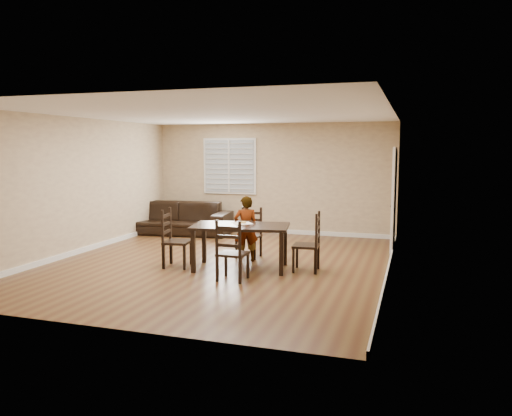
{
  "coord_description": "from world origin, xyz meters",
  "views": [
    {
      "loc": [
        3.37,
        -8.32,
        2.08
      ],
      "look_at": [
        0.59,
        0.35,
        1.0
      ],
      "focal_mm": 35.0,
      "sensor_mm": 36.0,
      "label": 1
    }
  ],
  "objects_px": {
    "dining_table": "(241,230)",
    "chair_right": "(313,245)",
    "chair_left": "(171,240)",
    "chair_near": "(251,234)",
    "sofa": "(176,218)",
    "child": "(246,229)",
    "chair_far": "(230,254)",
    "donut": "(243,222)"
  },
  "relations": [
    {
      "from": "child",
      "to": "chair_far",
      "type": "bearing_deg",
      "value": 75.1
    },
    {
      "from": "chair_left",
      "to": "sofa",
      "type": "height_order",
      "value": "chair_left"
    },
    {
      "from": "chair_near",
      "to": "sofa",
      "type": "relative_size",
      "value": 0.36
    },
    {
      "from": "dining_table",
      "to": "donut",
      "type": "distance_m",
      "value": 0.22
    },
    {
      "from": "chair_right",
      "to": "donut",
      "type": "xyz_separation_m",
      "value": [
        -1.25,
        -0.02,
        0.33
      ]
    },
    {
      "from": "chair_right",
      "to": "child",
      "type": "distance_m",
      "value": 1.41
    },
    {
      "from": "chair_left",
      "to": "child",
      "type": "distance_m",
      "value": 1.4
    },
    {
      "from": "chair_near",
      "to": "chair_left",
      "type": "xyz_separation_m",
      "value": [
        -1.09,
        -1.24,
        0.03
      ]
    },
    {
      "from": "chair_far",
      "to": "chair_left",
      "type": "height_order",
      "value": "chair_left"
    },
    {
      "from": "child",
      "to": "sofa",
      "type": "distance_m",
      "value": 3.54
    },
    {
      "from": "chair_left",
      "to": "donut",
      "type": "distance_m",
      "value": 1.33
    },
    {
      "from": "chair_near",
      "to": "chair_far",
      "type": "relative_size",
      "value": 0.97
    },
    {
      "from": "dining_table",
      "to": "sofa",
      "type": "xyz_separation_m",
      "value": [
        -2.73,
        2.95,
        -0.3
      ]
    },
    {
      "from": "chair_near",
      "to": "chair_far",
      "type": "bearing_deg",
      "value": -79.66
    },
    {
      "from": "chair_left",
      "to": "child",
      "type": "height_order",
      "value": "child"
    },
    {
      "from": "dining_table",
      "to": "sofa",
      "type": "distance_m",
      "value": 4.03
    },
    {
      "from": "chair_far",
      "to": "donut",
      "type": "xyz_separation_m",
      "value": [
        -0.14,
        1.05,
        0.35
      ]
    },
    {
      "from": "dining_table",
      "to": "child",
      "type": "relative_size",
      "value": 1.46
    },
    {
      "from": "chair_right",
      "to": "chair_near",
      "type": "bearing_deg",
      "value": -124.78
    },
    {
      "from": "chair_right",
      "to": "child",
      "type": "relative_size",
      "value": 0.84
    },
    {
      "from": "child",
      "to": "sofa",
      "type": "xyz_separation_m",
      "value": [
        -2.63,
        2.37,
        -0.22
      ]
    },
    {
      "from": "donut",
      "to": "sofa",
      "type": "distance_m",
      "value": 3.9
    },
    {
      "from": "dining_table",
      "to": "chair_left",
      "type": "relative_size",
      "value": 1.72
    },
    {
      "from": "chair_near",
      "to": "chair_right",
      "type": "relative_size",
      "value": 0.94
    },
    {
      "from": "dining_table",
      "to": "chair_near",
      "type": "xyz_separation_m",
      "value": [
        -0.16,
        1.03,
        -0.25
      ]
    },
    {
      "from": "child",
      "to": "donut",
      "type": "height_order",
      "value": "child"
    },
    {
      "from": "chair_far",
      "to": "donut",
      "type": "bearing_deg",
      "value": -81.05
    },
    {
      "from": "chair_far",
      "to": "chair_left",
      "type": "xyz_separation_m",
      "value": [
        -1.37,
        0.65,
        0.02
      ]
    },
    {
      "from": "chair_near",
      "to": "chair_far",
      "type": "height_order",
      "value": "chair_far"
    },
    {
      "from": "donut",
      "to": "dining_table",
      "type": "bearing_deg",
      "value": -86.44
    },
    {
      "from": "chair_right",
      "to": "donut",
      "type": "relative_size",
      "value": 10.01
    },
    {
      "from": "sofa",
      "to": "child",
      "type": "bearing_deg",
      "value": -47.91
    },
    {
      "from": "dining_table",
      "to": "chair_right",
      "type": "relative_size",
      "value": 1.75
    },
    {
      "from": "sofa",
      "to": "dining_table",
      "type": "bearing_deg",
      "value": -53.18
    },
    {
      "from": "chair_left",
      "to": "donut",
      "type": "relative_size",
      "value": 10.16
    },
    {
      "from": "chair_left",
      "to": "chair_near",
      "type": "bearing_deg",
      "value": -49.72
    },
    {
      "from": "child",
      "to": "donut",
      "type": "bearing_deg",
      "value": 78.88
    },
    {
      "from": "dining_table",
      "to": "chair_far",
      "type": "height_order",
      "value": "chair_far"
    },
    {
      "from": "chair_far",
      "to": "child",
      "type": "distance_m",
      "value": 1.48
    },
    {
      "from": "chair_near",
      "to": "chair_far",
      "type": "distance_m",
      "value": 1.91
    },
    {
      "from": "dining_table",
      "to": "chair_left",
      "type": "xyz_separation_m",
      "value": [
        -1.24,
        -0.21,
        -0.22
      ]
    },
    {
      "from": "chair_near",
      "to": "child",
      "type": "xyz_separation_m",
      "value": [
        0.05,
        -0.44,
        0.18
      ]
    }
  ]
}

